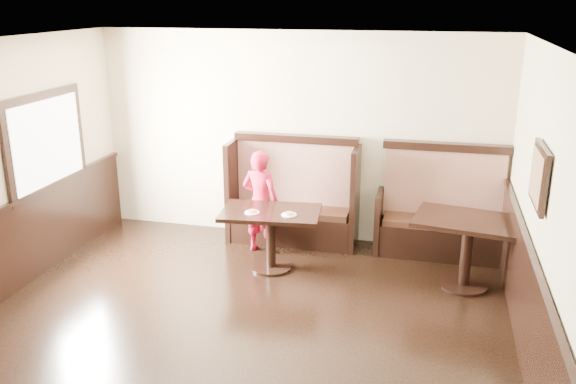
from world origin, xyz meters
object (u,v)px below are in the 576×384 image
(booth_main, at_px, (294,204))
(booth_neighbor, at_px, (441,219))
(table_neighbor, at_px, (468,236))
(table_main, at_px, (271,224))
(child, at_px, (261,202))

(booth_main, distance_m, booth_neighbor, 1.95)
(table_neighbor, bearing_deg, booth_main, 167.38)
(table_neighbor, bearing_deg, table_main, -169.14)
(booth_main, bearing_deg, table_neighbor, -22.16)
(booth_main, xyz_separation_m, table_main, (-0.06, -0.96, 0.05))
(table_main, distance_m, table_neighbor, 2.30)
(booth_main, distance_m, table_main, 0.97)
(booth_main, xyz_separation_m, booth_neighbor, (1.95, -0.00, -0.05))
(table_main, bearing_deg, child, 113.08)
(booth_neighbor, relative_size, child, 1.21)
(table_main, xyz_separation_m, child, (-0.27, 0.48, 0.11))
(table_main, xyz_separation_m, table_neighbor, (2.30, 0.05, 0.05))
(table_main, bearing_deg, table_neighbor, -4.48)
(booth_neighbor, bearing_deg, table_main, -154.37)
(booth_main, bearing_deg, booth_neighbor, -0.05)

